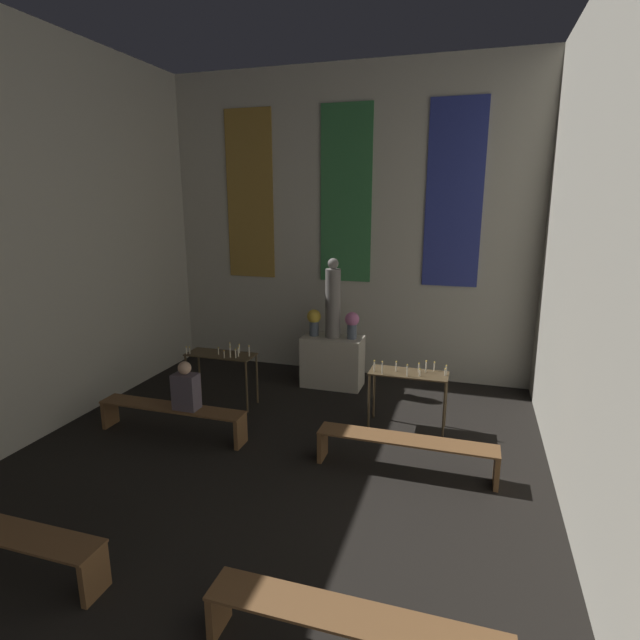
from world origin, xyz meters
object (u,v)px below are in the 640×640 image
at_px(candle_rack_left, 221,361).
at_px(pew_back_left, 172,414).
at_px(altar, 333,361).
at_px(statue, 333,301).
at_px(flower_vase_right, 352,323).
at_px(pew_second_right, 353,629).
at_px(pew_back_right, 406,447).
at_px(flower_vase_left, 314,320).
at_px(person_seated, 186,388).
at_px(candle_rack_right, 408,381).

xyz_separation_m(candle_rack_left, pew_back_left, (-0.16, -1.29, -0.42)).
bearing_deg(candle_rack_left, altar, 41.17).
xyz_separation_m(statue, candle_rack_left, (-1.58, -1.38, -0.87)).
bearing_deg(flower_vase_right, statue, 180.00).
distance_m(statue, pew_second_right, 5.99).
bearing_deg(pew_back_right, pew_second_right, -90.00).
relative_size(flower_vase_right, pew_second_right, 0.22).
distance_m(pew_second_right, pew_back_left, 4.53).
distance_m(flower_vase_left, pew_second_right, 6.04).
bearing_deg(statue, person_seated, -118.75).
bearing_deg(statue, candle_rack_left, -138.83).
bearing_deg(candle_rack_left, pew_back_right, -21.28).
bearing_deg(pew_back_right, candle_rack_left, 158.72).
relative_size(candle_rack_left, pew_back_right, 0.51).
xyz_separation_m(candle_rack_left, pew_back_right, (3.31, -1.29, -0.42)).
bearing_deg(person_seated, pew_back_right, -0.00).
xyz_separation_m(altar, statue, (0.00, 0.00, 1.16)).
bearing_deg(pew_back_right, pew_back_left, 180.00).
distance_m(statue, candle_rack_left, 2.27).
bearing_deg(candle_rack_left, pew_back_left, -96.90).
xyz_separation_m(pew_second_right, person_seated, (-3.20, 2.92, 0.43)).
bearing_deg(statue, pew_back_left, -123.00).
distance_m(altar, pew_back_right, 3.18).
height_order(flower_vase_right, candle_rack_left, flower_vase_right).
relative_size(pew_second_right, person_seated, 3.18).
distance_m(flower_vase_right, person_seated, 3.27).
bearing_deg(pew_second_right, pew_back_left, 139.88).
relative_size(pew_back_left, person_seated, 3.18).
bearing_deg(flower_vase_left, flower_vase_right, 0.00).
bearing_deg(candle_rack_left, flower_vase_right, 35.40).
xyz_separation_m(candle_rack_left, person_seated, (0.11, -1.29, 0.01)).
bearing_deg(flower_vase_left, person_seated, -112.40).
height_order(altar, candle_rack_right, candle_rack_right).
bearing_deg(pew_back_left, flower_vase_left, 62.84).
bearing_deg(flower_vase_right, pew_back_left, -128.16).
bearing_deg(statue, altar, 0.00).
xyz_separation_m(statue, pew_back_left, (-1.73, -2.67, -1.30)).
relative_size(altar, statue, 0.77).
relative_size(candle_rack_left, pew_back_left, 0.51).
xyz_separation_m(candle_rack_right, pew_second_right, (0.15, -4.21, -0.42)).
bearing_deg(flower_vase_left, pew_back_left, -117.16).
height_order(altar, pew_back_left, altar).
relative_size(altar, candle_rack_left, 0.95).
relative_size(candle_rack_left, candle_rack_right, 1.00).
height_order(pew_back_left, person_seated, person_seated).
distance_m(flower_vase_right, candle_rack_right, 1.90).
bearing_deg(flower_vase_left, pew_second_right, -69.43).
bearing_deg(pew_second_right, altar, 107.23).
relative_size(statue, pew_back_left, 0.64).
height_order(flower_vase_right, candle_rack_right, flower_vase_right).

